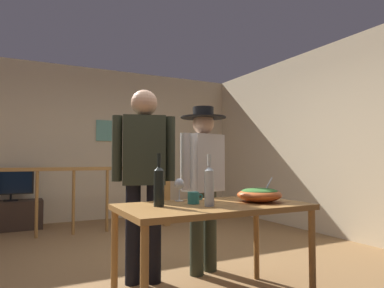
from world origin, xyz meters
The scene contains 15 objects.
ground_plane centered at (0.00, 0.00, 0.00)m, with size 8.26×8.26×0.00m, color olive.
back_wall centered at (0.00, 3.18, 1.36)m, with size 5.41×0.10×2.72m, color beige.
side_wall_right centered at (2.71, 0.95, 1.36)m, with size 0.10×4.77×2.72m, color beige.
framed_picture centered at (0.20, 3.12, 1.59)m, with size 0.43×0.03×0.38m, color #63A48F.
stair_railing centered at (-0.31, 2.06, 0.63)m, with size 3.45×0.10×1.01m.
tv_console centered at (-1.34, 2.83, 0.22)m, with size 0.90×0.40×0.44m, color #38281E.
flat_screen_tv centered at (-1.34, 2.80, 0.72)m, with size 0.63×0.12×0.47m.
serving_table centered at (0.02, -0.93, 0.67)m, with size 1.37×0.74×0.74m.
salad_bowl centered at (0.41, -0.97, 0.80)m, with size 0.35×0.35×0.19m.
wine_glass centered at (-0.13, -0.65, 0.87)m, with size 0.08×0.08×0.18m.
wine_bottle_dark centered at (-0.38, -0.86, 0.89)m, with size 0.07×0.07×0.37m.
wine_bottle_clear centered at (-0.06, -1.02, 0.89)m, with size 0.07×0.07×0.37m.
mug_teal centered at (-0.10, -0.85, 0.79)m, with size 0.12×0.09×0.09m.
person_standing_left centered at (-0.28, -0.24, 1.00)m, with size 0.53×0.32×1.69m.
person_standing_right centered at (0.32, -0.24, 0.93)m, with size 0.54×0.44×1.57m.
Camera 1 is at (-1.28, -3.10, 1.07)m, focal length 31.98 mm.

